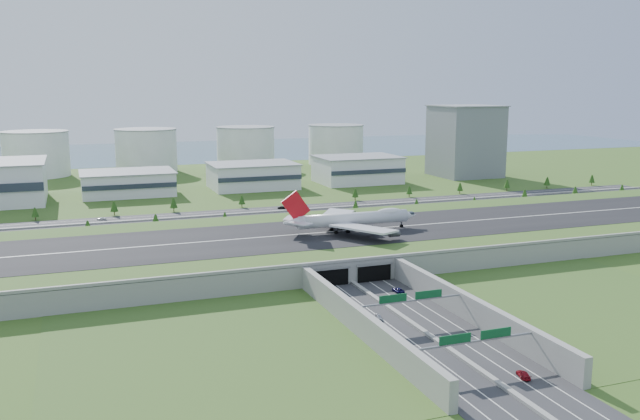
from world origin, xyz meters
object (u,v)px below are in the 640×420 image
object	(u,v)px
car_2	(398,290)
car_3	(523,374)
car_1	(421,362)
car_6	(521,197)
office_tower	(465,141)
fuel_tank_a	(36,154)
car_5	(281,208)
car_0	(378,317)
boeing_747	(352,219)
car_7	(102,219)

from	to	relation	value
car_2	car_3	distance (m)	73.58
car_1	car_6	world-z (taller)	car_6
office_tower	fuel_tank_a	distance (m)	340.18
car_5	car_0	bearing A→B (deg)	7.43
boeing_747	car_6	bearing A→B (deg)	30.05
car_7	car_5	bearing A→B (deg)	103.85
car_0	car_5	distance (m)	194.08
car_2	car_3	xyz separation A→B (m)	(-2.53, -73.53, -0.00)
fuel_tank_a	car_5	xyz separation A→B (m)	(139.64, -206.40, -16.63)
boeing_747	car_6	xyz separation A→B (m)	(153.62, 87.50, -12.76)
car_7	office_tower	bearing A→B (deg)	122.51
car_0	car_3	world-z (taller)	car_3
car_0	car_2	world-z (taller)	car_2
car_1	car_6	size ratio (longest dim) A/B	0.84
fuel_tank_a	car_3	xyz separation A→B (m)	(128.05, -449.37, -16.57)
car_2	car_7	size ratio (longest dim) A/B	1.21
office_tower	boeing_747	size ratio (longest dim) A/B	0.86
office_tower	car_0	xyz separation A→B (m)	(-207.57, -283.57, -26.60)
car_5	car_7	bearing A→B (deg)	-75.43
boeing_747	car_1	bearing A→B (deg)	-104.23
boeing_747	car_7	size ratio (longest dim) A/B	13.13
boeing_747	car_2	bearing A→B (deg)	-98.04
car_1	car_7	size ratio (longest dim) A/B	0.92
fuel_tank_a	car_3	distance (m)	467.55
car_0	car_1	size ratio (longest dim) A/B	1.03
car_7	car_1	bearing A→B (deg)	31.53
car_2	office_tower	bearing A→B (deg)	-125.47
office_tower	car_6	xyz separation A→B (m)	(-26.31, -109.26, -26.64)
fuel_tank_a	car_6	size ratio (longest dim) A/B	9.43
car_2	car_6	xyz separation A→B (m)	(163.11, 151.57, -0.08)
office_tower	car_1	size ratio (longest dim) A/B	12.37
office_tower	car_6	bearing A→B (deg)	-103.54
fuel_tank_a	car_6	bearing A→B (deg)	-37.37
office_tower	fuel_tank_a	world-z (taller)	office_tower
car_0	car_6	xyz separation A→B (m)	(181.26, 174.30, -0.04)
fuel_tank_a	car_1	world-z (taller)	fuel_tank_a
fuel_tank_a	car_5	bearing A→B (deg)	-55.92
car_5	fuel_tank_a	bearing A→B (deg)	-130.43
car_1	car_3	distance (m)	25.31
office_tower	car_3	size ratio (longest dim) A/B	9.87
fuel_tank_a	car_2	bearing A→B (deg)	-70.84
car_3	car_5	world-z (taller)	car_3
car_3	car_7	distance (m)	260.14
boeing_747	car_3	xyz separation A→B (m)	(-12.01, -137.60, -12.68)
car_0	fuel_tank_a	bearing A→B (deg)	121.81
car_0	car_1	xyz separation A→B (m)	(-4.10, -34.95, -0.05)
car_0	car_7	xyz separation A→B (m)	(-73.00, 193.78, -0.08)
car_0	car_6	distance (m)	251.47
boeing_747	car_2	world-z (taller)	boeing_747
boeing_747	car_0	bearing A→B (deg)	-107.27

